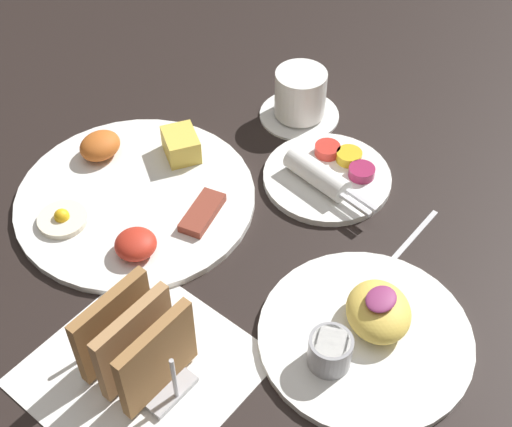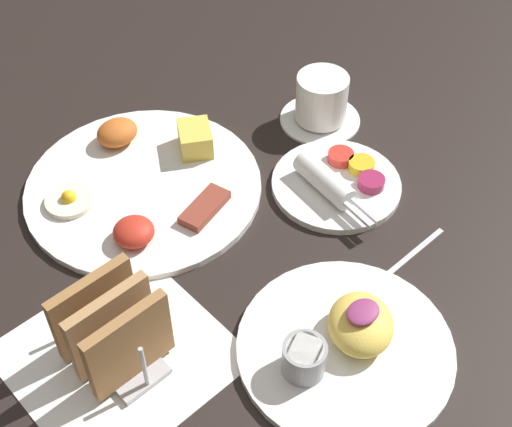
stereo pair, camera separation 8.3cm
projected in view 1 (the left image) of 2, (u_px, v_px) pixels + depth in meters
name	position (u px, v px, depth m)	size (l,w,h in m)	color
ground_plane	(264.00, 275.00, 0.87)	(3.00, 3.00, 0.00)	black
napkin_flat	(141.00, 370.00, 0.78)	(0.22, 0.22, 0.00)	white
plate_breakfast	(135.00, 194.00, 0.95)	(0.32, 0.32, 0.05)	white
plate_condiments	(327.00, 175.00, 0.97)	(0.18, 0.18, 0.04)	white
plate_foreground	(365.00, 331.00, 0.79)	(0.24, 0.24, 0.06)	white
toast_rack	(136.00, 345.00, 0.74)	(0.10, 0.12, 0.10)	#B7B7BC
coffee_cup	(300.00, 97.00, 1.05)	(0.12, 0.12, 0.08)	white
teaspoon	(401.00, 249.00, 0.89)	(0.13, 0.02, 0.01)	silver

